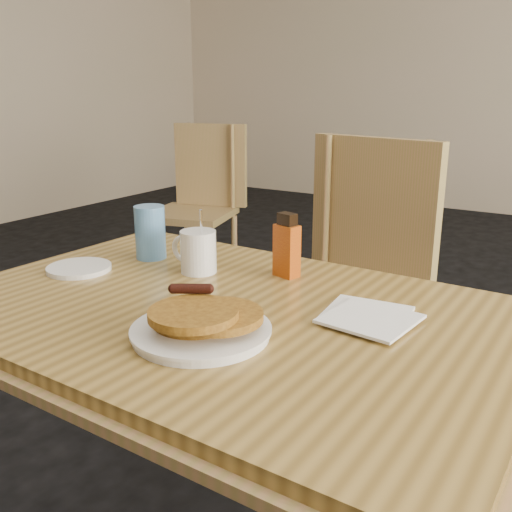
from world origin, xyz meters
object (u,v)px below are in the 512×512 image
Objects in this scene: chair_wall_extra at (201,193)px; blue_tumbler at (150,232)px; main_table at (224,324)px; coffee_mug at (197,251)px; syrup_bottle at (287,247)px; chair_main_far at (357,271)px; pancake_plate at (202,324)px.

chair_wall_extra reaches higher than blue_tumbler.
main_table is 7.68× the size of coffee_mug.
chair_wall_extra is at bearing 123.54° from blue_tumbler.
syrup_bottle is (1.42, -1.51, 0.23)m from chair_wall_extra.
syrup_bottle is (0.02, 0.24, 0.11)m from main_table.
blue_tumbler is at bearing -71.53° from chair_wall_extra.
chair_main_far is at bearing 107.00° from syrup_bottle.
coffee_mug is (1.22, -1.60, 0.22)m from chair_wall_extra.
chair_main_far is 0.54m from syrup_bottle.
main_table is 4.88× the size of pancake_plate.
blue_tumbler reaches higher than pancake_plate.
chair_wall_extra reaches higher than coffee_mug.
syrup_bottle is at bearing -75.23° from chair_main_far.
coffee_mug is at bearing -9.60° from blue_tumbler.
main_table is 2.25m from chair_wall_extra.
chair_main_far is 0.64m from coffee_mug.
chair_wall_extra is 6.37× the size of syrup_bottle.
main_table is 0.75m from chair_main_far.
coffee_mug reaches higher than main_table.
main_table is at bearing 110.40° from pancake_plate.
syrup_bottle is 0.38m from blue_tumbler.
coffee_mug is (-0.19, 0.15, 0.10)m from main_table.
blue_tumbler is (-0.38, -0.06, -0.00)m from syrup_bottle.
chair_main_far is 0.90m from pancake_plate.
chair_main_far is at bearing 57.03° from blue_tumbler.
chair_wall_extra reaches higher than main_table.
chair_main_far is 1.73m from chair_wall_extra.
main_table is at bearing -77.03° from chair_main_far.
chair_wall_extra is 6.01× the size of coffee_mug.
pancake_plate is at bearing -38.15° from blue_tumbler.
coffee_mug is 1.06× the size of syrup_bottle.
chair_main_far reaches higher than coffee_mug.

